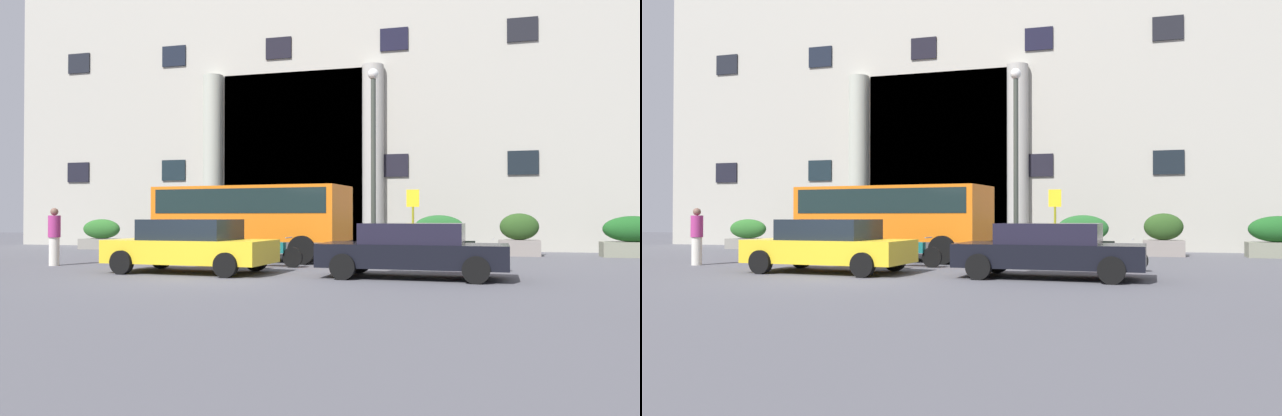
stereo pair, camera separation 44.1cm
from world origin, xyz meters
TOP-DOWN VIEW (x-y plane):
  - ground_plane at (0.00, 0.00)m, footprint 80.00×64.00m
  - office_building_facade at (-0.01, 17.47)m, footprint 34.15×9.73m
  - orange_minibus at (-1.13, 5.50)m, footprint 6.71×2.95m
  - bus_stop_sign at (4.18, 7.16)m, footprint 0.44×0.08m
  - hedge_planter_entrance_right at (4.85, 10.46)m, footprint 2.08×0.79m
  - hedge_planter_east at (-2.87, 10.47)m, footprint 2.03×0.86m
  - hedge_planter_far_west at (7.86, 10.14)m, footprint 1.49×0.81m
  - hedge_planter_entrance_left at (-10.30, 10.15)m, footprint 1.95×0.78m
  - hedge_planter_west at (11.83, 10.42)m, footprint 2.13×0.94m
  - parked_hatchback_near at (4.84, 0.99)m, footprint 4.55×2.09m
  - white_taxi_kerbside at (-1.02, 0.83)m, footprint 4.45×2.20m
  - scooter_by_planter at (0.38, 3.07)m, footprint 2.00×0.55m
  - motorcycle_near_kerb at (6.18, 3.37)m, footprint 1.95×0.55m
  - pedestrian_man_red_shirt at (-6.11, 1.83)m, footprint 0.36×0.36m
  - lamppost_plaza_centre at (2.67, 7.91)m, footprint 0.40×0.40m

SIDE VIEW (x-z plane):
  - ground_plane at x=0.00m, z-range -0.12..0.00m
  - motorcycle_near_kerb at x=6.18m, z-range 0.01..0.90m
  - scooter_by_planter at x=0.38m, z-range 0.01..0.90m
  - hedge_planter_entrance_left at x=-10.30m, z-range -0.02..1.35m
  - parked_hatchback_near at x=4.84m, z-range 0.02..1.36m
  - white_taxi_kerbside at x=-1.02m, z-range 0.02..1.44m
  - hedge_planter_west at x=11.83m, z-range -0.03..1.49m
  - hedge_planter_entrance_right at x=4.85m, z-range -0.03..1.52m
  - hedge_planter_east at x=-2.87m, z-range -0.03..1.56m
  - hedge_planter_far_west at x=7.86m, z-range -0.03..1.59m
  - pedestrian_man_red_shirt at x=-6.11m, z-range 0.01..1.77m
  - bus_stop_sign at x=4.18m, z-range 0.30..2.73m
  - orange_minibus at x=-1.13m, z-range 0.26..2.78m
  - lamppost_plaza_centre at x=2.67m, z-range 0.61..7.53m
  - office_building_facade at x=-0.01m, z-range -0.01..17.15m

